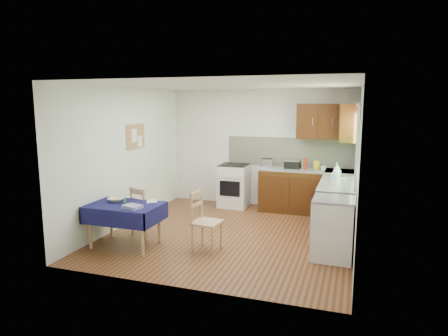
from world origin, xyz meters
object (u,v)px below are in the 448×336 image
(dining_table, at_px, (125,211))
(kettle, at_px, (335,178))
(chair_far, at_px, (143,210))
(sandwich_press, at_px, (293,164))
(toaster, at_px, (267,163))
(chair_near, at_px, (204,219))
(dish_rack, at_px, (336,178))

(dining_table, relative_size, kettle, 4.52)
(chair_far, bearing_deg, sandwich_press, -114.02)
(dining_table, distance_m, toaster, 3.30)
(chair_near, bearing_deg, toaster, -2.64)
(chair_far, relative_size, kettle, 3.47)
(dining_table, distance_m, kettle, 3.41)
(kettle, bearing_deg, dining_table, -154.63)
(dining_table, height_order, kettle, kettle)
(sandwich_press, bearing_deg, chair_near, -119.43)
(toaster, height_order, sandwich_press, toaster)
(dining_table, height_order, toaster, toaster)
(chair_far, distance_m, sandwich_press, 3.21)
(dish_rack, xyz_separation_m, kettle, (0.01, -0.45, 0.09))
(dish_rack, bearing_deg, kettle, -69.97)
(chair_near, xyz_separation_m, toaster, (0.39, 2.63, 0.50))
(dish_rack, height_order, kettle, kettle)
(dining_table, height_order, chair_near, chair_near)
(chair_near, height_order, toaster, toaster)
(chair_far, height_order, chair_near, chair_near)
(chair_far, distance_m, dish_rack, 3.35)
(chair_near, relative_size, toaster, 3.78)
(toaster, height_order, kettle, kettle)
(sandwich_press, height_order, kettle, kettle)
(dining_table, xyz_separation_m, chair_far, (0.04, 0.49, -0.11))
(chair_near, distance_m, sandwich_press, 2.83)
(toaster, bearing_deg, chair_near, -86.44)
(sandwich_press, relative_size, kettle, 1.26)
(toaster, distance_m, kettle, 2.01)
(chair_far, height_order, toaster, toaster)
(chair_far, relative_size, toaster, 3.49)
(chair_near, distance_m, kettle, 2.26)
(dish_rack, distance_m, kettle, 0.46)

